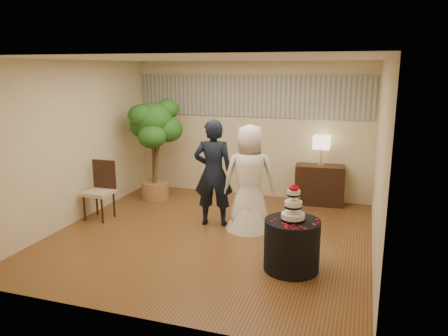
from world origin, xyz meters
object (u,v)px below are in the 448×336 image
(cake_table, at_px, (292,245))
(ficus_tree, at_px, (154,149))
(side_chair, at_px, (98,191))
(bride, at_px, (250,178))
(wedding_cake, at_px, (293,202))
(console, at_px, (320,185))
(table_lamp, at_px, (321,151))
(groom, at_px, (213,173))

(cake_table, xyz_separation_m, ficus_tree, (-3.24, 2.39, 0.70))
(ficus_tree, relative_size, side_chair, 2.01)
(cake_table, height_order, ficus_tree, ficus_tree)
(bride, bearing_deg, wedding_cake, 109.33)
(console, bearing_deg, cake_table, -95.10)
(bride, relative_size, ficus_tree, 0.85)
(wedding_cake, xyz_separation_m, side_chair, (-3.63, 0.95, -0.43))
(table_lamp, bearing_deg, bride, -119.15)
(groom, bearing_deg, side_chair, -0.59)
(table_lamp, bearing_deg, groom, -133.11)
(groom, xyz_separation_m, side_chair, (-2.05, -0.38, -0.40))
(groom, distance_m, cake_table, 2.14)
(console, distance_m, side_chair, 4.24)
(table_lamp, distance_m, ficus_tree, 3.35)
(table_lamp, height_order, side_chair, table_lamp)
(cake_table, bearing_deg, console, 89.20)
(bride, xyz_separation_m, wedding_cake, (0.94, -1.31, 0.06))
(wedding_cake, xyz_separation_m, ficus_tree, (-3.24, 2.39, 0.10))
(cake_table, xyz_separation_m, wedding_cake, (0.00, 0.00, 0.60))
(wedding_cake, height_order, table_lamp, table_lamp)
(bride, height_order, console, bride)
(bride, bearing_deg, ficus_tree, -41.56)
(cake_table, relative_size, console, 0.78)
(cake_table, xyz_separation_m, table_lamp, (0.04, 3.07, 0.73))
(groom, distance_m, wedding_cake, 2.07)
(groom, bearing_deg, wedding_cake, 128.76)
(console, relative_size, ficus_tree, 0.45)
(bride, relative_size, cake_table, 2.39)
(bride, xyz_separation_m, side_chair, (-2.69, -0.36, -0.37))
(table_lamp, distance_m, side_chair, 4.27)
(groom, height_order, cake_table, groom)
(bride, relative_size, table_lamp, 3.08)
(table_lamp, xyz_separation_m, side_chair, (-3.67, -2.11, -0.56))
(wedding_cake, bearing_deg, bride, 125.68)
(wedding_cake, distance_m, side_chair, 3.78)
(cake_table, relative_size, ficus_tree, 0.35)
(cake_table, distance_m, table_lamp, 3.15)
(bride, distance_m, side_chair, 2.74)
(side_chair, bearing_deg, table_lamp, 31.27)
(cake_table, height_order, side_chair, side_chair)
(wedding_cake, height_order, ficus_tree, ficus_tree)
(console, distance_m, table_lamp, 0.69)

